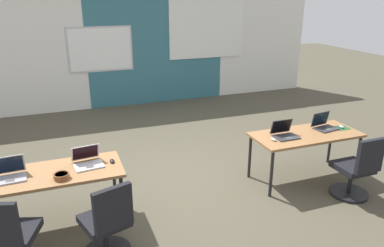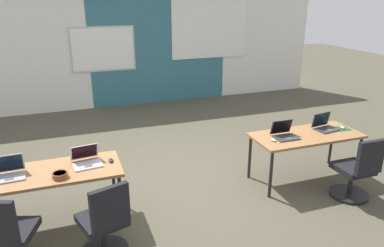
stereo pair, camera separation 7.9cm
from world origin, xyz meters
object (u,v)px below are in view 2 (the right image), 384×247
object	(u,v)px
mouse_near_right_inner	(273,140)
chair_near_left_inner	(105,227)
mouse_near_right_end	(342,127)
laptop_near_left_end	(9,173)
chair_near_right_end	(356,173)
laptop_near_right_inner	(285,134)
laptop_near_left_inner	(87,160)
desk_near_left	(51,176)
chair_near_left_end	(9,240)
mouse_near_left_inner	(111,160)
snack_bowl	(60,175)
laptop_near_right_end	(325,126)
desk_near_right	(306,138)

from	to	relation	value
mouse_near_right_inner	chair_near_left_inner	size ratio (longest dim) A/B	0.12
mouse_near_right_end	laptop_near_left_end	xyz separation A→B (m)	(-4.57, 0.01, 0.03)
chair_near_right_end	laptop_near_right_inner	size ratio (longest dim) A/B	2.78
laptop_near_left_inner	chair_near_right_end	bearing A→B (deg)	-19.85
desk_near_left	laptop_near_right_inner	bearing A→B (deg)	0.22
mouse_near_right_inner	chair_near_left_end	distance (m)	3.40
mouse_near_left_inner	snack_bowl	bearing A→B (deg)	-159.57
laptop_near_right_end	laptop_near_left_end	world-z (taller)	laptop_near_right_end
desk_near_right	chair_near_left_inner	bearing A→B (deg)	-165.34
mouse_near_right_end	laptop_near_right_inner	size ratio (longest dim) A/B	0.32
snack_bowl	mouse_near_left_inner	bearing A→B (deg)	20.43
desk_near_right	chair_near_left_end	distance (m)	3.99
laptop_near_left_end	mouse_near_left_inner	xyz separation A→B (m)	(1.12, 0.01, -0.03)
mouse_near_left_inner	snack_bowl	world-z (taller)	snack_bowl
chair_near_right_end	laptop_near_left_end	xyz separation A→B (m)	(-4.24, 0.73, 0.39)
mouse_near_right_end	chair_near_left_inner	world-z (taller)	chair_near_left_inner
laptop_near_right_end	mouse_near_right_inner	xyz separation A→B (m)	(-0.98, -0.15, -0.03)
desk_near_left	mouse_near_left_inner	world-z (taller)	mouse_near_left_inner
laptop_near_right_end	desk_near_left	bearing A→B (deg)	172.94
desk_near_right	mouse_near_right_inner	distance (m)	0.60
desk_near_right	chair_near_left_inner	xyz separation A→B (m)	(-3.00, -0.78, -0.28)
mouse_near_right_end	snack_bowl	size ratio (longest dim) A/B	0.59
snack_bowl	laptop_near_left_inner	bearing A→B (deg)	39.52
desk_near_right	chair_near_right_end	world-z (taller)	chair_near_right_end
laptop_near_left_end	chair_near_left_inner	world-z (taller)	laptop_near_left_end
laptop_near_left_inner	chair_near_left_inner	size ratio (longest dim) A/B	0.40
laptop_near_right_end	mouse_near_right_end	world-z (taller)	laptop_near_right_end
laptop_near_left_end	snack_bowl	xyz separation A→B (m)	(0.53, -0.21, -0.01)
laptop_near_left_inner	snack_bowl	size ratio (longest dim) A/B	2.07
mouse_near_right_end	laptop_near_left_end	world-z (taller)	laptop_near_left_end
desk_near_left	chair_near_right_end	world-z (taller)	chair_near_right_end
mouse_near_right_end	mouse_near_left_inner	world-z (taller)	mouse_near_right_end
chair_near_left_inner	snack_bowl	bearing A→B (deg)	-73.98
laptop_near_right_end	mouse_near_right_inner	distance (m)	0.99
chair_near_left_inner	chair_near_right_end	bearing A→B (deg)	163.89
desk_near_right	mouse_near_right_inner	bearing A→B (deg)	-173.81
desk_near_right	mouse_near_right_end	bearing A→B (deg)	0.83
laptop_near_right_inner	chair_near_left_end	size ratio (longest dim) A/B	0.36
desk_near_left	chair_near_right_end	bearing A→B (deg)	-10.54
mouse_near_right_inner	laptop_near_left_inner	world-z (taller)	laptop_near_left_inner
desk_near_left	laptop_near_left_end	xyz separation A→B (m)	(-0.42, 0.02, 0.11)
chair_near_right_end	laptop_near_left_inner	bearing A→B (deg)	-12.93
desk_near_right	mouse_near_right_inner	xyz separation A→B (m)	(-0.59, -0.06, 0.08)
mouse_near_right_inner	snack_bowl	world-z (taller)	snack_bowl
laptop_near_right_inner	snack_bowl	distance (m)	3.03
mouse_near_left_inner	laptop_near_right_end	bearing A→B (deg)	1.12
laptop_near_left_inner	mouse_near_right_end	bearing A→B (deg)	-7.87
laptop_near_left_inner	chair_near_left_end	bearing A→B (deg)	-145.00
laptop_near_right_inner	laptop_near_left_inner	distance (m)	2.72
desk_near_left	laptop_near_left_end	size ratio (longest dim) A/B	4.62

